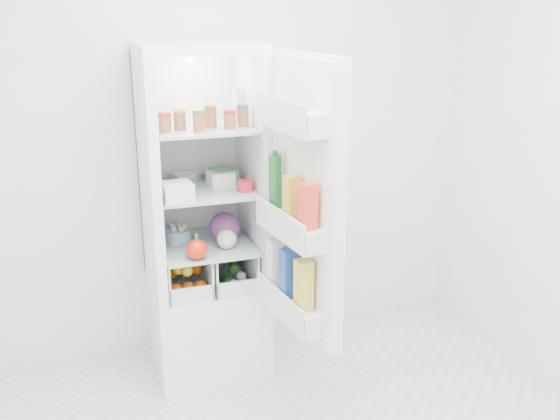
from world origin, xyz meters
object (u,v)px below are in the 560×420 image
object	(u,v)px
mushroom_bowl	(178,235)
fridge_door	(301,206)
red_cabbage	(225,227)
refrigerator	(203,253)

from	to	relation	value
mushroom_bowl	fridge_door	distance (m)	0.86
mushroom_bowl	fridge_door	bearing A→B (deg)	-54.32
mushroom_bowl	fridge_door	size ratio (longest dim) A/B	0.11
red_cabbage	refrigerator	bearing A→B (deg)	143.21
refrigerator	fridge_door	size ratio (longest dim) A/B	1.38
refrigerator	red_cabbage	size ratio (longest dim) A/B	10.88
refrigerator	red_cabbage	xyz separation A→B (m)	(0.11, -0.08, 0.17)
red_cabbage	fridge_door	size ratio (longest dim) A/B	0.13
red_cabbage	fridge_door	bearing A→B (deg)	-67.46
refrigerator	fridge_door	bearing A→B (deg)	-62.09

